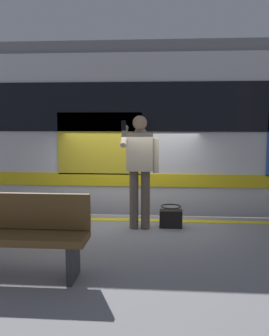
% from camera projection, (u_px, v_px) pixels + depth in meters
% --- Properties ---
extents(ground_plane, '(24.22, 24.22, 0.00)m').
position_uv_depth(ground_plane, '(129.00, 272.00, 6.94)').
color(ground_plane, '#4C4742').
extents(platform, '(16.15, 4.83, 1.05)m').
position_uv_depth(platform, '(110.00, 311.00, 4.49)').
color(platform, gray).
rests_on(platform, ground).
extents(safety_line, '(15.82, 0.16, 0.01)m').
position_uv_depth(safety_line, '(128.00, 220.00, 6.51)').
color(safety_line, yellow).
rests_on(safety_line, platform).
extents(track_rail_near, '(20.99, 0.08, 0.16)m').
position_uv_depth(track_rail_near, '(134.00, 247.00, 8.02)').
color(track_rail_near, slate).
rests_on(track_rail_near, ground).
extents(track_rail_far, '(20.99, 0.08, 0.16)m').
position_uv_depth(track_rail_far, '(139.00, 228.00, 9.44)').
color(track_rail_far, slate).
rests_on(track_rail_far, ground).
extents(train_carriage, '(11.01, 2.78, 4.04)m').
position_uv_depth(train_carriage, '(198.00, 128.00, 8.30)').
color(train_carriage, silver).
rests_on(train_carriage, ground).
extents(passenger, '(0.57, 0.55, 1.77)m').
position_uv_depth(passenger, '(140.00, 162.00, 5.89)').
color(passenger, brown).
rests_on(passenger, platform).
extents(handbag, '(0.36, 0.32, 0.35)m').
position_uv_depth(handbag, '(171.00, 217.00, 6.07)').
color(handbag, black).
rests_on(handbag, platform).
extents(bench, '(1.53, 0.44, 0.90)m').
position_uv_depth(bench, '(19.00, 232.00, 4.17)').
color(bench, brown).
rests_on(bench, platform).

